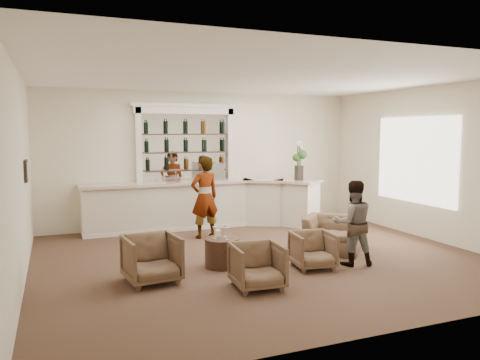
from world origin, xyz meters
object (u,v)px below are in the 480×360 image
Objects in this scene: armchair_left at (152,259)px; guest at (353,223)px; armchair_far at (333,234)px; flower_vase at (299,158)px; armchair_right at (313,250)px; bar_counter at (205,204)px; armchair_center at (257,266)px; espresso_machine at (213,172)px; cocktail_table at (222,253)px; sommelier at (205,197)px.

guest is at bearing -12.25° from armchair_left.
armchair_far is (0.19, 0.90, -0.40)m from guest.
flower_vase is (0.57, 2.43, 1.33)m from armchair_far.
armchair_right is 0.73× the size of flower_vase.
bar_counter reaches higher than armchair_center.
bar_counter is 11.98× the size of espresso_machine.
flower_vase is (2.80, 3.83, 1.34)m from armchair_center.
flower_vase reaches higher than espresso_machine.
armchair_left is (-1.29, -0.38, 0.12)m from cocktail_table.
bar_counter is at bearing 107.66° from armchair_right.
flower_vase is at bearing 120.06° from armchair_far.
armchair_far is at bearing 4.10° from cocktail_table.
sommelier is 2.68m from flower_vase.
armchair_far is at bearing 48.42° from armchair_right.
espresso_machine is (-1.40, 3.16, 1.01)m from armchair_far.
cocktail_table is 1.35m from armchair_left.
armchair_center is at bearing -91.91° from espresso_machine.
sommelier is (-0.32, -1.01, 0.32)m from bar_counter.
flower_vase is (2.21, -0.65, 1.10)m from bar_counter.
armchair_center is 4.93m from flower_vase.
guest is at bearing 1.12° from armchair_right.
armchair_left is at bearing -163.45° from cocktail_table.
bar_counter is 5.43× the size of armchair_far.
sommelier is 1.70× the size of armchair_far.
guest reaches higher than bar_counter.
flower_vase reaches higher than bar_counter.
armchair_left is (-3.46, 0.35, -0.37)m from guest.
flower_vase is at bearing 28.71° from armchair_left.
espresso_machine is at bearing 159.52° from flower_vase.
armchair_left is 2.72m from armchair_right.
armchair_center is (0.12, -1.23, 0.09)m from cocktail_table.
armchair_center is 0.78× the size of flower_vase.
guest is at bearing -102.85° from flower_vase.
armchair_far reaches higher than cocktail_table.
sommelier is at bearing 176.85° from armchair_far.
armchair_left is 3.69m from armchair_far.
cocktail_table is 0.72× the size of armchair_left.
armchair_far is 1.11× the size of flower_vase.
armchair_far is (3.65, 0.55, -0.03)m from armchair_left.
flower_vase is (2.93, 2.60, 1.42)m from cocktail_table.
flower_vase is at bearing -86.82° from guest.
sommelier reaches higher than espresso_machine.
bar_counter is at bearing -53.87° from guest.
flower_vase reaches higher than armchair_left.
armchair_left is at bearing -144.75° from flower_vase.
armchair_left is at bearing -128.12° from armchair_far.
bar_counter is 3.50m from armchair_far.
bar_counter is 8.29× the size of armchair_right.
armchair_right is 1.24m from armchair_far.
cocktail_table is 0.80× the size of armchair_center.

